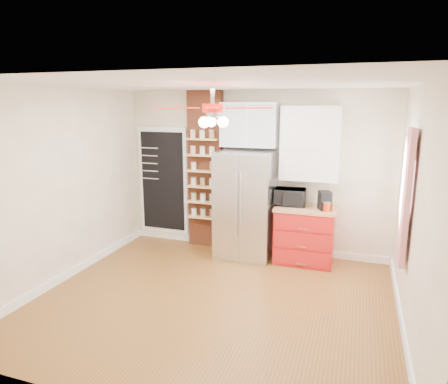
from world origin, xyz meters
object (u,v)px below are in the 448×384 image
(toaster_oven, at_px, (290,197))
(canister_left, at_px, (327,207))
(red_cabinet, at_px, (305,235))
(ceiling_fan, at_px, (213,109))
(pantry_jar_oats, at_px, (194,166))
(fridge, at_px, (245,205))
(coffee_maker, at_px, (325,200))

(toaster_oven, height_order, canister_left, toaster_oven)
(red_cabinet, bearing_deg, ceiling_fan, -118.71)
(ceiling_fan, height_order, canister_left, ceiling_fan)
(ceiling_fan, relative_size, pantry_jar_oats, 10.92)
(toaster_oven, bearing_deg, red_cabinet, -14.57)
(fridge, height_order, red_cabinet, fridge)
(coffee_maker, bearing_deg, toaster_oven, 148.43)
(ceiling_fan, distance_m, canister_left, 2.44)
(ceiling_fan, bearing_deg, coffee_maker, 53.58)
(fridge, height_order, pantry_jar_oats, fridge)
(red_cabinet, height_order, canister_left, canister_left)
(fridge, height_order, ceiling_fan, ceiling_fan)
(ceiling_fan, distance_m, pantry_jar_oats, 2.26)
(toaster_oven, height_order, pantry_jar_oats, pantry_jar_oats)
(toaster_oven, bearing_deg, pantry_jar_oats, 173.74)
(fridge, xyz_separation_m, toaster_oven, (0.71, 0.09, 0.16))
(toaster_oven, xyz_separation_m, pantry_jar_oats, (-1.66, 0.04, 0.40))
(ceiling_fan, xyz_separation_m, toaster_oven, (0.66, 1.72, -1.39))
(toaster_oven, relative_size, pantry_jar_oats, 3.78)
(red_cabinet, xyz_separation_m, coffee_maker, (0.28, -0.05, 0.59))
(toaster_oven, bearing_deg, fridge, -177.33)
(canister_left, bearing_deg, red_cabinet, 152.84)
(coffee_maker, relative_size, canister_left, 2.19)
(fridge, relative_size, canister_left, 13.37)
(red_cabinet, distance_m, ceiling_fan, 2.75)
(ceiling_fan, height_order, pantry_jar_oats, ceiling_fan)
(red_cabinet, distance_m, pantry_jar_oats, 2.16)
(canister_left, bearing_deg, ceiling_fan, -129.43)
(fridge, bearing_deg, canister_left, -5.14)
(pantry_jar_oats, bearing_deg, toaster_oven, -1.31)
(red_cabinet, xyz_separation_m, toaster_oven, (-0.26, 0.04, 0.58))
(ceiling_fan, relative_size, coffee_maker, 4.89)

